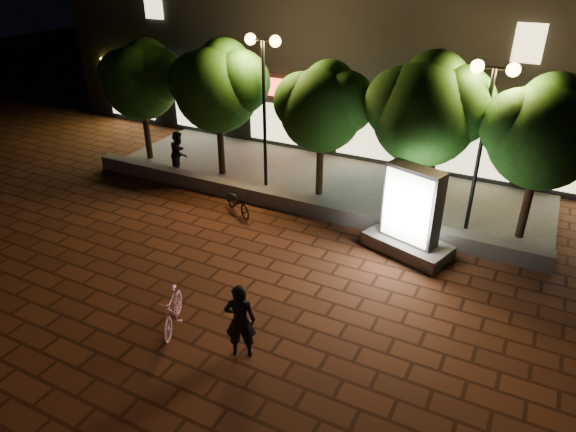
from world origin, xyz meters
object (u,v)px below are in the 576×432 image
Objects in this scene: tree_far_right at (547,129)px; rider at (240,321)px; tree_mid at (324,104)px; street_lamp_right at (488,105)px; scooter_pink at (173,310)px; scooter_parked at (238,202)px; tree_far_left at (142,78)px; ad_kiosk at (410,219)px; pedestrian at (179,153)px; tree_right at (429,107)px; street_lamp_left at (264,74)px; tree_left at (219,84)px.

rider is at bearing -121.16° from tree_far_right.
rider is (1.68, -7.97, -2.33)m from tree_mid.
scooter_pink is (-5.10, -7.66, -3.43)m from street_lamp_right.
rider is at bearing -116.69° from scooter_parked.
tree_far_left is 1.76× the size of ad_kiosk.
street_lamp_right reaches higher than ad_kiosk.
tree_mid is at bearing 64.02° from scooter_pink.
pedestrian is (-9.05, 1.43, -0.12)m from ad_kiosk.
tree_right is at bearing 0.00° from tree_mid.
tree_right is 1.92× the size of ad_kiosk.
street_lamp_left is at bearing 180.00° from street_lamp_right.
tree_right is at bearing 0.00° from tree_left.
tree_left is 2.76× the size of rider.
ad_kiosk reaches higher than scooter_pink.
scooter_parked is (-3.53, 5.51, -0.49)m from rider.
street_lamp_right reaches higher than tree_far_right.
tree_far_right is 8.58m from street_lamp_left.
street_lamp_left is at bearing 36.00° from scooter_parked.
scooter_parked is at bearing -162.06° from street_lamp_right.
pedestrian is (-11.87, -0.87, -2.45)m from tree_far_right.
tree_mid is 2.54× the size of rider.
street_lamp_right reaches higher than tree_far_left.
tree_mid is 2.89× the size of scooter_pink.
tree_mid is at bearing 176.96° from street_lamp_right.
street_lamp_left is 4.25m from scooter_parked.
tree_far_right is 0.96× the size of street_lamp_right.
tree_far_right is at bearing -107.11° from pedestrian.
tree_left is 1.03× the size of tree_far_right.
tree_far_left reaches higher than ad_kiosk.
tree_right is at bearing -33.78° from scooter_parked.
ad_kiosk is (11.18, -2.30, -2.25)m from tree_far_left.
tree_mid is (7.50, -0.00, -0.08)m from tree_far_left.
tree_left is 0.98× the size of street_lamp_right.
tree_mid is at bearing -102.48° from rider.
tree_left is at bearing 0.00° from tree_far_left.
tree_mid is 5.90m from pedestrian.
scooter_parked is (-8.35, -2.46, -2.97)m from tree_far_right.
scooter_parked is at bearing 82.35° from scooter_pink.
tree_far_left is 14.00m from tree_far_right.
tree_far_right is 9.64m from rider.
tree_far_right is at bearing 25.08° from scooter_pink.
scooter_pink is 1.04× the size of scooter_parked.
tree_right is (3.31, 0.00, 0.35)m from tree_mid.
tree_mid is 0.95× the size of tree_far_right.
tree_right reaches higher than scooter_pink.
street_lamp_left is (5.45, -0.26, 0.74)m from tree_far_left.
scooter_pink is at bearing -130.04° from tree_far_right.
ad_kiosk is at bearing -57.66° from scooter_parked.
scooter_parked is 0.90× the size of pedestrian.
tree_far_right is at bearing 0.00° from tree_far_left.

